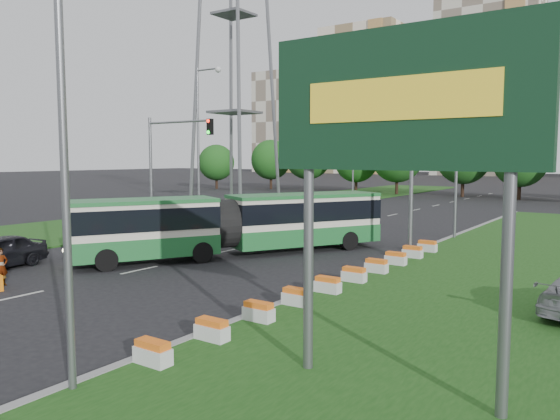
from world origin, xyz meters
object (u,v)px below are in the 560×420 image
Objects in this scene: billboard at (400,115)px; pedestrian at (1,267)px; traffic_mast_median at (383,156)px; articulated_bus at (232,223)px; car_left_far at (234,217)px; traffic_mast_left at (167,156)px.

billboard is 5.03× the size of pedestrian.
billboard is at bearing -64.97° from traffic_mast_median.
pedestrian is at bearing -76.53° from articulated_bus.
articulated_bus is at bearing -17.54° from pedestrian.
car_left_far is at bearing 9.88° from pedestrian.
articulated_bus is 3.59× the size of car_left_far.
traffic_mast_left is at bearing -172.19° from articulated_bus.
pedestrian is (4.08, -20.09, 0.01)m from car_left_far.
traffic_mast_left reaches higher than articulated_bus.
car_left_far is 20.50m from pedestrian.
traffic_mast_median is 0.47× the size of articulated_bus.
car_left_far is at bearing 161.43° from traffic_mast_median.
traffic_mast_median is (-7.47, 16.00, -0.81)m from billboard.
traffic_mast_median reaches higher than pedestrian.
traffic_mast_left is (-22.63, 15.00, -0.81)m from billboard.
pedestrian is at bearing 177.91° from billboard.
traffic_mast_left is at bearing -176.23° from traffic_mast_median.
billboard is 17.68m from traffic_mast_median.
traffic_mast_left is 5.03× the size of pedestrian.
billboard is 18.99m from articulated_bus.
billboard reaches higher than pedestrian.
traffic_mast_median is at bearing 61.68° from articulated_bus.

